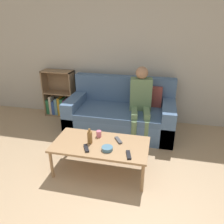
{
  "coord_description": "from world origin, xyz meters",
  "views": [
    {
      "loc": [
        0.7,
        -1.26,
        1.98
      ],
      "look_at": [
        0.04,
        1.69,
        0.63
      ],
      "focal_mm": 35.0,
      "sensor_mm": 36.0,
      "label": 1
    }
  ],
  "objects_px": {
    "bookshelf": "(59,98)",
    "tv_remote_1": "(118,140)",
    "cup_near": "(99,134)",
    "tv_remote_2": "(86,148)",
    "tv_remote_0": "(129,155)",
    "snack_bowl": "(107,148)",
    "bottle": "(90,137)",
    "couch": "(121,114)",
    "person_adult": "(141,98)",
    "coffee_table": "(101,146)"
  },
  "relations": [
    {
      "from": "bookshelf",
      "to": "couch",
      "type": "bearing_deg",
      "value": -15.76
    },
    {
      "from": "coffee_table",
      "to": "tv_remote_2",
      "type": "distance_m",
      "value": 0.22
    },
    {
      "from": "couch",
      "to": "cup_near",
      "type": "relative_size",
      "value": 21.7
    },
    {
      "from": "tv_remote_0",
      "to": "bottle",
      "type": "relative_size",
      "value": 0.84
    },
    {
      "from": "bookshelf",
      "to": "person_adult",
      "type": "relative_size",
      "value": 0.8
    },
    {
      "from": "bookshelf",
      "to": "tv_remote_2",
      "type": "bearing_deg",
      "value": -55.81
    },
    {
      "from": "tv_remote_2",
      "to": "snack_bowl",
      "type": "xyz_separation_m",
      "value": [
        0.26,
        0.03,
        0.01
      ]
    },
    {
      "from": "cup_near",
      "to": "tv_remote_2",
      "type": "relative_size",
      "value": 0.51
    },
    {
      "from": "person_adult",
      "to": "tv_remote_0",
      "type": "distance_m",
      "value": 1.35
    },
    {
      "from": "bottle",
      "to": "bookshelf",
      "type": "bearing_deg",
      "value": 126.5
    },
    {
      "from": "couch",
      "to": "tv_remote_2",
      "type": "height_order",
      "value": "couch"
    },
    {
      "from": "couch",
      "to": "cup_near",
      "type": "distance_m",
      "value": 1.08
    },
    {
      "from": "person_adult",
      "to": "cup_near",
      "type": "height_order",
      "value": "person_adult"
    },
    {
      "from": "tv_remote_1",
      "to": "person_adult",
      "type": "bearing_deg",
      "value": 47.28
    },
    {
      "from": "person_adult",
      "to": "tv_remote_0",
      "type": "bearing_deg",
      "value": -97.33
    },
    {
      "from": "coffee_table",
      "to": "couch",
      "type": "bearing_deg",
      "value": 87.68
    },
    {
      "from": "tv_remote_0",
      "to": "bottle",
      "type": "distance_m",
      "value": 0.57
    },
    {
      "from": "cup_near",
      "to": "tv_remote_2",
      "type": "bearing_deg",
      "value": -102.05
    },
    {
      "from": "person_adult",
      "to": "snack_bowl",
      "type": "bearing_deg",
      "value": -109.8
    },
    {
      "from": "bookshelf",
      "to": "tv_remote_1",
      "type": "xyz_separation_m",
      "value": [
        1.58,
        -1.52,
        0.07
      ]
    },
    {
      "from": "snack_bowl",
      "to": "bookshelf",
      "type": "bearing_deg",
      "value": 130.1
    },
    {
      "from": "bookshelf",
      "to": "tv_remote_1",
      "type": "bearing_deg",
      "value": -43.88
    },
    {
      "from": "bookshelf",
      "to": "bottle",
      "type": "height_order",
      "value": "bookshelf"
    },
    {
      "from": "couch",
      "to": "coffee_table",
      "type": "bearing_deg",
      "value": -92.32
    },
    {
      "from": "cup_near",
      "to": "tv_remote_0",
      "type": "distance_m",
      "value": 0.59
    },
    {
      "from": "cup_near",
      "to": "tv_remote_2",
      "type": "distance_m",
      "value": 0.34
    },
    {
      "from": "coffee_table",
      "to": "bottle",
      "type": "bearing_deg",
      "value": -173.46
    },
    {
      "from": "couch",
      "to": "tv_remote_2",
      "type": "distance_m",
      "value": 1.41
    },
    {
      "from": "coffee_table",
      "to": "cup_near",
      "type": "xyz_separation_m",
      "value": [
        -0.07,
        0.17,
        0.08
      ]
    },
    {
      "from": "tv_remote_0",
      "to": "snack_bowl",
      "type": "height_order",
      "value": "snack_bowl"
    },
    {
      "from": "tv_remote_1",
      "to": "tv_remote_2",
      "type": "relative_size",
      "value": 0.98
    },
    {
      "from": "person_adult",
      "to": "tv_remote_1",
      "type": "distance_m",
      "value": 1.07
    },
    {
      "from": "cup_near",
      "to": "snack_bowl",
      "type": "bearing_deg",
      "value": -57.27
    },
    {
      "from": "tv_remote_0",
      "to": "bottle",
      "type": "bearing_deg",
      "value": 147.44
    },
    {
      "from": "person_adult",
      "to": "snack_bowl",
      "type": "relative_size",
      "value": 8.52
    },
    {
      "from": "coffee_table",
      "to": "tv_remote_1",
      "type": "xyz_separation_m",
      "value": [
        0.22,
        0.12,
        0.05
      ]
    },
    {
      "from": "person_adult",
      "to": "cup_near",
      "type": "relative_size",
      "value": 13.8
    },
    {
      "from": "couch",
      "to": "person_adult",
      "type": "bearing_deg",
      "value": -15.15
    },
    {
      "from": "tv_remote_0",
      "to": "snack_bowl",
      "type": "bearing_deg",
      "value": 153.04
    },
    {
      "from": "bookshelf",
      "to": "person_adult",
      "type": "height_order",
      "value": "person_adult"
    },
    {
      "from": "tv_remote_2",
      "to": "tv_remote_0",
      "type": "bearing_deg",
      "value": -30.14
    },
    {
      "from": "tv_remote_1",
      "to": "tv_remote_2",
      "type": "xyz_separation_m",
      "value": [
        -0.36,
        -0.28,
        0.0
      ]
    },
    {
      "from": "bookshelf",
      "to": "snack_bowl",
      "type": "relative_size",
      "value": 6.79
    },
    {
      "from": "tv_remote_0",
      "to": "snack_bowl",
      "type": "xyz_separation_m",
      "value": [
        -0.28,
        0.06,
        0.01
      ]
    },
    {
      "from": "tv_remote_2",
      "to": "snack_bowl",
      "type": "bearing_deg",
      "value": -20.3
    },
    {
      "from": "bookshelf",
      "to": "tv_remote_1",
      "type": "distance_m",
      "value": 2.19
    },
    {
      "from": "person_adult",
      "to": "tv_remote_0",
      "type": "xyz_separation_m",
      "value": [
        0.0,
        -1.33,
        -0.26
      ]
    },
    {
      "from": "bottle",
      "to": "person_adult",
      "type": "bearing_deg",
      "value": 64.96
    },
    {
      "from": "coffee_table",
      "to": "snack_bowl",
      "type": "bearing_deg",
      "value": -46.37
    },
    {
      "from": "tv_remote_0",
      "to": "tv_remote_2",
      "type": "bearing_deg",
      "value": 162.18
    }
  ]
}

